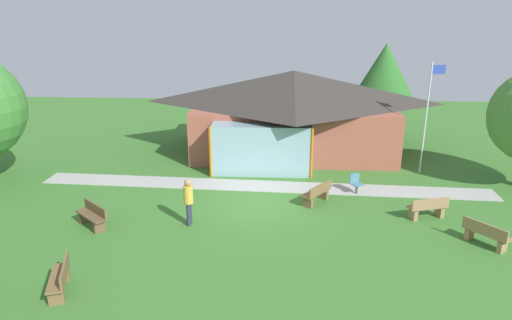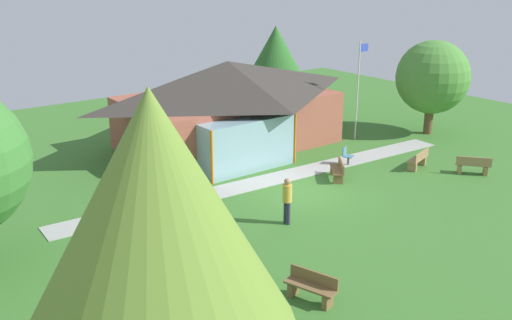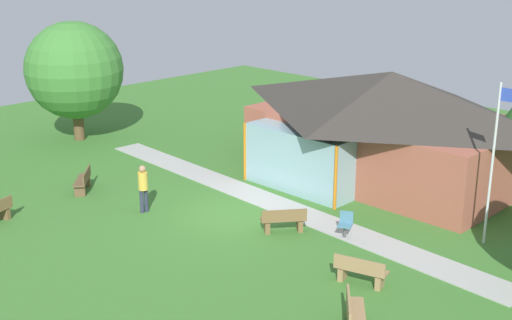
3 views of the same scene
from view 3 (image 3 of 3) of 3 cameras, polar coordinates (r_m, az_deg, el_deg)
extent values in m
plane|color=#3D752D|center=(24.06, -1.98, -4.69)|extent=(44.00, 44.00, 0.00)
cube|color=#A35642|center=(28.17, 10.97, 1.19)|extent=(10.23, 6.35, 2.63)
pyramid|color=#38332D|center=(27.65, 11.23, 5.51)|extent=(11.23, 7.35, 1.71)
cube|color=#8CB2BF|center=(26.21, 3.53, -0.05)|extent=(4.60, 1.20, 2.37)
cylinder|color=orange|center=(27.31, -0.93, 0.71)|extent=(0.12, 0.12, 2.37)
cylinder|color=orange|center=(24.39, 6.66, -1.51)|extent=(0.12, 0.12, 2.37)
cube|color=#ADADA8|center=(25.31, 1.18, -3.49)|extent=(19.73, 2.28, 0.03)
cylinder|color=silver|center=(22.24, 19.10, -0.44)|extent=(0.08, 0.08, 5.21)
cube|color=blue|center=(21.56, 20.41, 5.09)|extent=(0.60, 0.02, 0.40)
cube|color=#9E7A51|center=(17.40, 8.36, -12.50)|extent=(1.30, 1.44, 0.06)
cube|color=#9E7A51|center=(18.01, 8.24, -12.33)|extent=(0.41, 0.38, 0.39)
cube|color=#9E7A51|center=(17.29, 7.75, -11.89)|extent=(1.00, 1.19, 0.36)
cube|color=#9E7A51|center=(19.52, 8.79, -9.00)|extent=(1.56, 0.84, 0.06)
cube|color=#9E7A51|center=(19.80, 7.24, -9.35)|extent=(0.27, 0.43, 0.39)
cube|color=#9E7A51|center=(19.49, 10.29, -9.98)|extent=(0.27, 0.43, 0.39)
cube|color=#9E7A51|center=(19.27, 8.62, -8.67)|extent=(1.46, 0.48, 0.36)
cube|color=brown|center=(27.08, -14.33, -1.64)|extent=(1.42, 1.32, 0.06)
cube|color=brown|center=(26.66, -14.48, -2.54)|extent=(0.38, 0.41, 0.39)
cube|color=brown|center=(27.68, -14.10, -1.76)|extent=(0.38, 0.41, 0.39)
cube|color=brown|center=(26.98, -13.96, -1.21)|extent=(1.17, 1.03, 0.36)
cube|color=brown|center=(25.29, -20.24, -4.21)|extent=(0.43, 0.27, 0.39)
cube|color=brown|center=(22.64, 2.30, -4.93)|extent=(1.26, 1.46, 0.06)
cube|color=brown|center=(22.66, 0.92, -5.60)|extent=(0.41, 0.37, 0.39)
cube|color=brown|center=(22.84, 3.66, -5.44)|extent=(0.41, 0.37, 0.39)
cube|color=brown|center=(22.39, 2.39, -4.62)|extent=(0.96, 1.23, 0.36)
cube|color=teal|center=(22.33, 7.44, -5.43)|extent=(0.58, 0.58, 0.04)
cube|color=teal|center=(22.43, 7.58, -4.73)|extent=(0.42, 0.22, 0.40)
cylinder|color=#4C4C51|center=(22.42, 7.42, -5.97)|extent=(0.10, 0.10, 0.42)
cylinder|color=#4C4C51|center=(22.50, 7.40, -6.44)|extent=(0.36, 0.36, 0.02)
cylinder|color=#2D3347|center=(24.51, -9.52, -3.43)|extent=(0.14, 0.14, 0.85)
cylinder|color=#2D3347|center=(24.60, -9.16, -3.34)|extent=(0.14, 0.14, 0.85)
cylinder|color=gold|center=(24.30, -9.42, -1.73)|extent=(0.34, 0.34, 0.65)
sphere|color=tan|center=(24.16, -9.48, -0.74)|extent=(0.24, 0.24, 0.24)
cylinder|color=brown|center=(34.24, -14.60, 3.03)|extent=(0.51, 0.51, 1.68)
sphere|color=#3D7F33|center=(33.71, -14.93, 7.26)|extent=(4.62, 4.62, 4.62)
camera|label=1|loc=(15.68, -50.99, 5.00)|focal=32.24mm
camera|label=2|loc=(31.18, -48.90, 11.22)|focal=40.63mm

